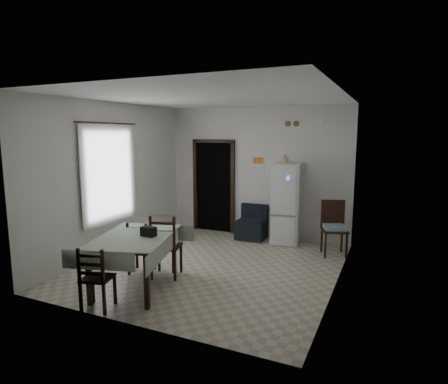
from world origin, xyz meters
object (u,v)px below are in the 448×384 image
at_px(dining_chair_far_left, 141,247).
at_px(dining_chair_near_head, 97,277).
at_px(dining_chair_far_right, 166,245).
at_px(dining_table, 136,262).
at_px(navy_seat, 251,222).
at_px(corner_chair, 334,229).
at_px(fridge, 287,204).

height_order(dining_chair_far_left, dining_chair_near_head, dining_chair_far_left).
distance_m(dining_chair_far_right, dining_chair_near_head, 1.38).
bearing_deg(dining_chair_far_left, dining_table, 106.23).
xyz_separation_m(navy_seat, dining_chair_near_head, (-0.67, -4.02, 0.06)).
relative_size(dining_chair_far_left, dining_chair_near_head, 1.01).
bearing_deg(corner_chair, dining_table, -151.54).
height_order(navy_seat, corner_chair, corner_chair).
relative_size(corner_chair, dining_chair_near_head, 1.20).
height_order(fridge, corner_chair, fridge).
distance_m(fridge, dining_chair_near_head, 4.29).
xyz_separation_m(dining_chair_far_left, dining_chair_near_head, (0.29, -1.34, -0.00)).
xyz_separation_m(fridge, corner_chair, (1.05, -0.42, -0.33)).
distance_m(corner_chair, dining_chair_far_left, 3.59).
xyz_separation_m(dining_chair_far_left, dining_chair_far_right, (0.48, 0.02, 0.08)).
bearing_deg(dining_chair_far_right, dining_table, 58.30).
distance_m(corner_chair, dining_chair_near_head, 4.38).
bearing_deg(dining_chair_far_right, corner_chair, -152.10).
bearing_deg(dining_chair_near_head, dining_chair_far_right, -114.00).
bearing_deg(fridge, dining_table, -120.69).
distance_m(navy_seat, dining_chair_near_head, 4.07).
height_order(fridge, navy_seat, fridge).
bearing_deg(dining_chair_far_right, dining_chair_near_head, 66.22).
height_order(fridge, dining_table, fridge).
xyz_separation_m(corner_chair, dining_table, (-2.48, -2.81, -0.12)).
distance_m(fridge, navy_seat, 0.93).
height_order(corner_chair, dining_table, corner_chair).
bearing_deg(navy_seat, dining_chair_near_head, -100.72).
xyz_separation_m(dining_table, dining_chair_near_head, (-0.02, -0.78, 0.03)).
distance_m(fridge, dining_chair_far_right, 2.96).
bearing_deg(dining_chair_far_right, dining_chair_far_left, -13.49).
bearing_deg(dining_chair_far_left, corner_chair, -154.25).
bearing_deg(navy_seat, fridge, -1.32).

